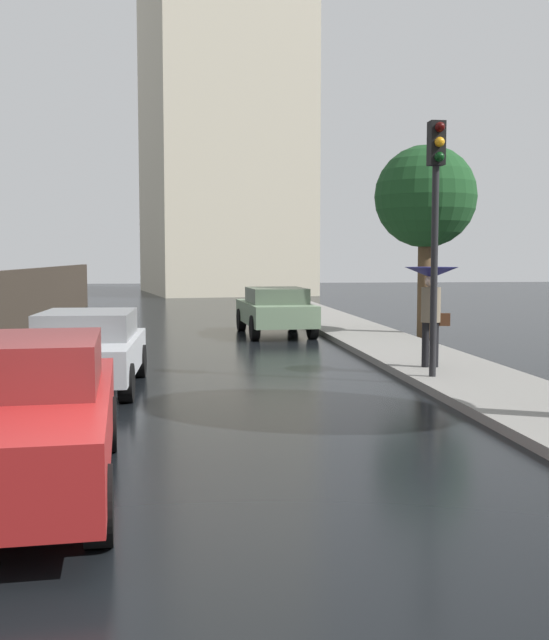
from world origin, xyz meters
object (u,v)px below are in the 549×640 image
(pedestrian_with_umbrella_near, at_px, (431,289))
(traffic_light, at_px, (436,201))
(street_tree_near, at_px, (426,198))
(car_silver_mid_road, at_px, (86,348))
(car_green_near_kerb, at_px, (275,310))
(car_red_behind_camera, at_px, (11,415))

(pedestrian_with_umbrella_near, bearing_deg, traffic_light, -98.52)
(street_tree_near, bearing_deg, car_silver_mid_road, -138.42)
(car_green_near_kerb, xyz_separation_m, car_red_behind_camera, (-4.31, -14.47, 0.02))
(car_red_behind_camera, relative_size, street_tree_near, 0.87)
(car_silver_mid_road, distance_m, street_tree_near, 11.56)
(car_silver_mid_road, distance_m, traffic_light, 6.50)
(car_green_near_kerb, distance_m, traffic_light, 9.39)
(car_silver_mid_road, bearing_deg, car_red_behind_camera, 91.70)
(pedestrian_with_umbrella_near, xyz_separation_m, street_tree_near, (2.00, 6.54, 2.21))
(car_green_near_kerb, height_order, car_red_behind_camera, car_red_behind_camera)
(car_red_behind_camera, bearing_deg, pedestrian_with_umbrella_near, -137.32)
(car_silver_mid_road, bearing_deg, car_green_near_kerb, -114.93)
(car_green_near_kerb, distance_m, pedestrian_with_umbrella_near, 8.07)
(car_green_near_kerb, bearing_deg, traffic_light, -82.36)
(car_silver_mid_road, distance_m, car_red_behind_camera, 5.87)
(pedestrian_with_umbrella_near, xyz_separation_m, traffic_light, (-0.33, -1.14, 1.56))
(car_green_near_kerb, bearing_deg, pedestrian_with_umbrella_near, -78.51)
(pedestrian_with_umbrella_near, bearing_deg, street_tree_near, 80.72)
(car_silver_mid_road, xyz_separation_m, street_tree_near, (8.32, 7.38, 3.16))
(car_red_behind_camera, distance_m, pedestrian_with_umbrella_near, 9.26)
(car_red_behind_camera, height_order, street_tree_near, street_tree_near)
(traffic_light, bearing_deg, car_green_near_kerb, 100.67)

